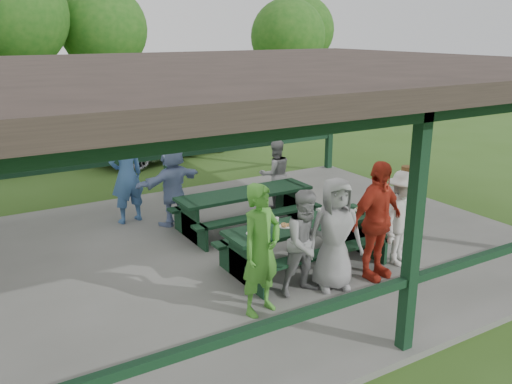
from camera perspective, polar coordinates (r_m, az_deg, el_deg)
ground at (r=9.89m, az=-0.77°, el=-6.17°), size 90.00×90.00×0.00m
concrete_slab at (r=9.87m, az=-0.77°, el=-5.90°), size 10.00×8.00×0.10m
pavilion_structure at (r=9.13m, az=-0.85°, el=12.45°), size 10.60×8.60×3.24m
picnic_table_near at (r=8.92m, az=5.06°, el=-4.86°), size 2.71×1.39×0.75m
picnic_table_far at (r=10.52m, az=-1.17°, el=-1.38°), size 2.69×1.39×0.75m
table_setting at (r=8.84m, az=5.06°, el=-2.94°), size 2.44×0.45×0.10m
contestant_green at (r=7.31m, az=0.55°, el=-6.10°), size 0.76×0.60×1.84m
contestant_grey_left at (r=7.91m, az=5.37°, el=-5.33°), size 0.79×0.63×1.58m
contestant_grey_mid at (r=8.10m, az=8.31°, el=-4.40°), size 0.97×0.78×1.72m
contestant_red at (r=8.52m, az=12.58°, el=-2.96°), size 1.15×0.61×1.88m
contestant_white_fedora at (r=9.17m, az=15.25°, el=-2.59°), size 1.18×0.90×1.67m
spectator_lblue at (r=10.81m, az=-8.76°, el=0.89°), size 1.62×0.93×1.66m
spectator_blue at (r=11.05m, az=-13.47°, el=1.72°), size 0.78×0.58×1.94m
spectator_grey at (r=11.72m, az=2.03°, el=1.90°), size 0.81×0.68×1.49m
pickup_truck at (r=17.44m, az=-9.69°, el=6.25°), size 5.73×3.89×1.46m
tree_left at (r=23.24m, az=-24.24°, el=16.64°), size 4.11×4.11×6.42m
tree_mid at (r=24.49m, az=-15.74°, el=16.16°), size 3.62×3.62×5.65m
tree_right at (r=25.04m, az=3.40°, el=15.99°), size 3.31×3.31×5.18m
tree_far_right at (r=29.84m, az=4.68°, el=16.61°), size 3.56×3.56×5.56m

